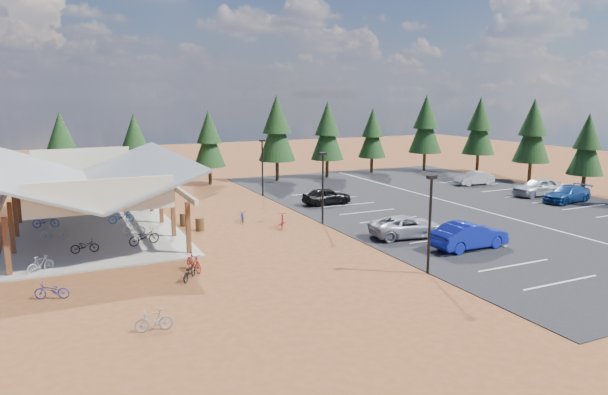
# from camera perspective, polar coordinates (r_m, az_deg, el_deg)

# --- Properties ---
(ground) EXTENTS (140.00, 140.00, 0.00)m
(ground) POSITION_cam_1_polar(r_m,az_deg,el_deg) (35.05, -3.87, -4.31)
(ground) COLOR brown
(ground) RESTS_ON ground
(asphalt_lot) EXTENTS (27.00, 44.00, 0.04)m
(asphalt_lot) POSITION_cam_1_polar(r_m,az_deg,el_deg) (47.11, 16.18, -0.78)
(asphalt_lot) COLOR black
(asphalt_lot) RESTS_ON ground
(concrete_pad) EXTENTS (10.60, 18.60, 0.10)m
(concrete_pad) POSITION_cam_1_polar(r_m,az_deg,el_deg) (39.69, -21.28, -3.17)
(concrete_pad) COLOR gray
(concrete_pad) RESTS_ON ground
(bike_pavilion) EXTENTS (11.65, 19.40, 4.97)m
(bike_pavilion) POSITION_cam_1_polar(r_m,az_deg,el_deg) (39.00, -21.66, 2.23)
(bike_pavilion) COLOR #5A2419
(bike_pavilion) RESTS_ON concrete_pad
(lamp_post_0) EXTENTS (0.50, 0.25, 5.14)m
(lamp_post_0) POSITION_cam_1_polar(r_m,az_deg,el_deg) (28.25, 13.12, -2.06)
(lamp_post_0) COLOR black
(lamp_post_0) RESTS_ON ground
(lamp_post_1) EXTENTS (0.50, 0.25, 5.14)m
(lamp_post_1) POSITION_cam_1_polar(r_m,az_deg,el_deg) (38.21, 1.99, 1.54)
(lamp_post_1) COLOR black
(lamp_post_1) RESTS_ON ground
(lamp_post_2) EXTENTS (0.50, 0.25, 5.14)m
(lamp_post_2) POSITION_cam_1_polar(r_m,az_deg,el_deg) (49.09, -4.40, 3.58)
(lamp_post_2) COLOR black
(lamp_post_2) RESTS_ON ground
(trash_bin_0) EXTENTS (0.60, 0.60, 0.90)m
(trash_bin_0) POSITION_cam_1_polar(r_m,az_deg,el_deg) (37.49, -10.91, -2.78)
(trash_bin_0) COLOR #4B351A
(trash_bin_0) RESTS_ON ground
(trash_bin_1) EXTENTS (0.60, 0.60, 0.90)m
(trash_bin_1) POSITION_cam_1_polar(r_m,az_deg,el_deg) (39.11, -12.51, -2.27)
(trash_bin_1) COLOR #4B351A
(trash_bin_1) RESTS_ON ground
(pine_2) EXTENTS (3.27, 3.27, 7.62)m
(pine_2) POSITION_cam_1_polar(r_m,az_deg,el_deg) (53.65, -24.16, 5.08)
(pine_2) COLOR #382314
(pine_2) RESTS_ON ground
(pine_3) EXTENTS (3.16, 3.16, 7.36)m
(pine_3) POSITION_cam_1_polar(r_m,az_deg,el_deg) (53.91, -17.38, 5.38)
(pine_3) COLOR #382314
(pine_3) RESTS_ON ground
(pine_4) EXTENTS (3.26, 3.26, 7.60)m
(pine_4) POSITION_cam_1_polar(r_m,az_deg,el_deg) (56.19, -9.97, 6.06)
(pine_4) COLOR #382314
(pine_4) RESTS_ON ground
(pine_5) EXTENTS (3.92, 3.92, 9.12)m
(pine_5) POSITION_cam_1_polar(r_m,az_deg,el_deg) (57.32, -2.88, 7.24)
(pine_5) COLOR #382314
(pine_5) RESTS_ON ground
(pine_6) EXTENTS (3.62, 3.62, 8.42)m
(pine_6) POSITION_cam_1_polar(r_m,az_deg,el_deg) (59.79, 2.48, 6.98)
(pine_6) COLOR #382314
(pine_6) RESTS_ON ground
(pine_7) EXTENTS (3.25, 3.25, 7.57)m
(pine_7) POSITION_cam_1_polar(r_m,az_deg,el_deg) (64.18, 7.21, 6.70)
(pine_7) COLOR #382314
(pine_7) RESTS_ON ground
(pine_8) EXTENTS (3.92, 3.92, 9.13)m
(pine_8) POSITION_cam_1_polar(r_m,az_deg,el_deg) (66.93, 12.70, 7.50)
(pine_8) COLOR #382314
(pine_8) RESTS_ON ground
(pine_11) EXTENTS (3.21, 3.21, 7.48)m
(pine_11) POSITION_cam_1_polar(r_m,az_deg,el_deg) (56.23, 27.65, 4.92)
(pine_11) COLOR #382314
(pine_11) RESTS_ON ground
(pine_12) EXTENTS (3.75, 3.75, 8.75)m
(pine_12) POSITION_cam_1_polar(r_m,az_deg,el_deg) (61.61, 22.94, 6.44)
(pine_12) COLOR #382314
(pine_12) RESTS_ON ground
(pine_13) EXTENTS (3.80, 3.80, 8.85)m
(pine_13) POSITION_cam_1_polar(r_m,az_deg,el_deg) (67.68, 17.99, 7.13)
(pine_13) COLOR #382314
(pine_13) RESTS_ON ground
(bike_0) EXTENTS (1.58, 0.65, 0.81)m
(bike_0) POSITION_cam_1_polar(r_m,az_deg,el_deg) (33.86, -22.09, -4.76)
(bike_0) COLOR black
(bike_0) RESTS_ON concrete_pad
(bike_1) EXTENTS (1.68, 0.48, 1.01)m
(bike_1) POSITION_cam_1_polar(r_m,az_deg,el_deg) (37.55, -24.82, -3.34)
(bike_1) COLOR gray
(bike_1) RESTS_ON concrete_pad
(bike_2) EXTENTS (1.89, 1.16, 0.94)m
(bike_2) POSITION_cam_1_polar(r_m,az_deg,el_deg) (41.22, -25.54, -2.25)
(bike_2) COLOR #24468F
(bike_2) RESTS_ON concrete_pad
(bike_3) EXTENTS (1.52, 0.50, 0.90)m
(bike_3) POSITION_cam_1_polar(r_m,az_deg,el_deg) (46.39, -24.58, -0.84)
(bike_3) COLOR maroon
(bike_3) RESTS_ON concrete_pad
(bike_4) EXTENTS (2.02, 1.15, 1.01)m
(bike_4) POSITION_cam_1_polar(r_m,az_deg,el_deg) (34.43, -16.49, -3.98)
(bike_4) COLOR black
(bike_4) RESTS_ON concrete_pad
(bike_5) EXTENTS (1.60, 0.84, 0.92)m
(bike_5) POSITION_cam_1_polar(r_m,az_deg,el_deg) (36.95, -17.53, -3.11)
(bike_5) COLOR #9EA1A7
(bike_5) RESTS_ON concrete_pad
(bike_6) EXTENTS (1.85, 0.86, 0.94)m
(bike_6) POSITION_cam_1_polar(r_m,az_deg,el_deg) (40.68, -18.70, -1.92)
(bike_6) COLOR #1A5397
(bike_6) RESTS_ON concrete_pad
(bike_7) EXTENTS (1.62, 0.56, 0.96)m
(bike_7) POSITION_cam_1_polar(r_m,az_deg,el_deg) (44.52, -18.75, -0.85)
(bike_7) COLOR maroon
(bike_7) RESTS_ON concrete_pad
(bike_9) EXTENTS (1.48, 1.16, 0.90)m
(bike_9) POSITION_cam_1_polar(r_m,az_deg,el_deg) (31.49, -25.99, -6.32)
(bike_9) COLOR #9A9DA2
(bike_9) RESTS_ON ground
(bike_10) EXTENTS (1.64, 1.06, 0.82)m
(bike_10) POSITION_cam_1_polar(r_m,az_deg,el_deg) (27.32, -25.03, -8.86)
(bike_10) COLOR navy
(bike_10) RESTS_ON ground
(bike_11) EXTENTS (0.79, 1.72, 1.00)m
(bike_11) POSITION_cam_1_polar(r_m,az_deg,el_deg) (29.07, -11.54, -6.69)
(bike_11) COLOR maroon
(bike_11) RESTS_ON ground
(bike_12) EXTENTS (1.37, 1.68, 0.86)m
(bike_12) POSITION_cam_1_polar(r_m,az_deg,el_deg) (27.86, -11.98, -7.63)
(bike_12) COLOR black
(bike_12) RESTS_ON ground
(bike_13) EXTENTS (1.52, 0.56, 0.89)m
(bike_13) POSITION_cam_1_polar(r_m,az_deg,el_deg) (22.46, -15.51, -12.35)
(bike_13) COLOR gray
(bike_13) RESTS_ON ground
(bike_14) EXTENTS (1.00, 1.78, 0.88)m
(bike_14) POSITION_cam_1_polar(r_m,az_deg,el_deg) (39.68, -6.48, -1.91)
(bike_14) COLOR #213799
(bike_14) RESTS_ON ground
(bike_15) EXTENTS (1.17, 1.75, 1.03)m
(bike_15) POSITION_cam_1_polar(r_m,az_deg,el_deg) (37.56, -2.30, -2.46)
(bike_15) COLOR maroon
(bike_15) RESTS_ON ground
(car_1) EXTENTS (4.95, 1.89, 1.61)m
(car_1) POSITION_cam_1_polar(r_m,az_deg,el_deg) (33.85, 17.00, -3.84)
(car_1) COLOR #101C94
(car_1) RESTS_ON asphalt_lot
(car_2) EXTENTS (5.30, 3.05, 1.39)m
(car_2) POSITION_cam_1_polar(r_m,az_deg,el_deg) (35.66, 10.88, -3.00)
(car_2) COLOR #A3A6AB
(car_2) RESTS_ON asphalt_lot
(car_4) EXTENTS (4.17, 1.73, 1.41)m
(car_4) POSITION_cam_1_polar(r_m,az_deg,el_deg) (45.41, 2.41, 0.16)
(car_4) COLOR black
(car_4) RESTS_ON asphalt_lot
(car_7) EXTENTS (5.10, 2.57, 1.42)m
(car_7) POSITION_cam_1_polar(r_m,az_deg,el_deg) (51.50, 25.95, 0.34)
(car_7) COLOR navy
(car_7) RESTS_ON asphalt_lot
(car_8) EXTENTS (4.88, 2.11, 1.64)m
(car_8) POSITION_cam_1_polar(r_m,az_deg,el_deg) (53.53, 23.39, 1.03)
(car_8) COLOR #B1B4BA
(car_8) RESTS_ON asphalt_lot
(car_9) EXTENTS (4.17, 1.65, 1.35)m
(car_9) POSITION_cam_1_polar(r_m,az_deg,el_deg) (57.86, 17.47, 1.94)
(car_9) COLOR #B5B5B5
(car_9) RESTS_ON asphalt_lot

